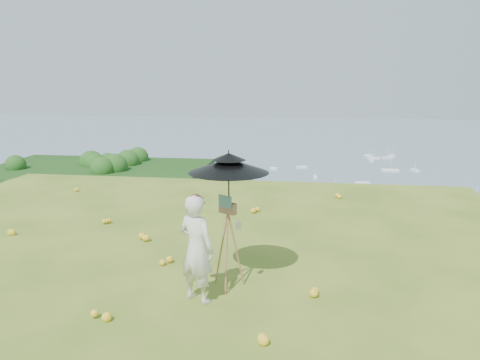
# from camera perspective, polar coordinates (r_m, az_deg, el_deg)

# --- Properties ---
(ground) EXTENTS (14.00, 14.00, 0.00)m
(ground) POSITION_cam_1_polar(r_m,az_deg,el_deg) (8.14, -8.36, -10.29)
(ground) COLOR #4F6B1E
(ground) RESTS_ON ground
(shoreline_tier) EXTENTS (170.00, 28.00, 8.00)m
(shoreline_tier) POSITION_cam_1_polar(r_m,az_deg,el_deg) (91.05, 6.05, -13.35)
(shoreline_tier) COLOR slate
(shoreline_tier) RESTS_ON bay_water
(bay_water) EXTENTS (700.00, 700.00, 0.00)m
(bay_water) POSITION_cam_1_polar(r_m,az_deg,el_deg) (249.98, 7.47, 3.51)
(bay_water) COLOR slate
(bay_water) RESTS_ON ground
(peninsula) EXTENTS (90.00, 60.00, 12.00)m
(peninsula) POSITION_cam_1_polar(r_m,az_deg,el_deg) (182.48, -17.12, 1.48)
(peninsula) COLOR black
(peninsula) RESTS_ON bay_water
(slope_trees) EXTENTS (110.00, 50.00, 6.00)m
(slope_trees) POSITION_cam_1_polar(r_m,az_deg,el_deg) (45.97, 4.75, -11.07)
(slope_trees) COLOR #1F5519
(slope_trees) RESTS_ON forest_slope
(harbor_town) EXTENTS (110.00, 22.00, 5.00)m
(harbor_town) POSITION_cam_1_polar(r_m,az_deg,el_deg) (88.45, 6.15, -9.54)
(harbor_town) COLOR silver
(harbor_town) RESTS_ON shoreline_tier
(moored_boats) EXTENTS (140.00, 140.00, 0.70)m
(moored_boats) POSITION_cam_1_polar(r_m,az_deg,el_deg) (172.79, 2.99, -0.14)
(moored_boats) COLOR white
(moored_boats) RESTS_ON bay_water
(wildflowers) EXTENTS (10.00, 10.50, 0.12)m
(wildflowers) POSITION_cam_1_polar(r_m,az_deg,el_deg) (8.34, -7.88, -9.27)
(wildflowers) COLOR yellow
(wildflowers) RESTS_ON ground
(painter) EXTENTS (0.68, 0.59, 1.56)m
(painter) POSITION_cam_1_polar(r_m,az_deg,el_deg) (6.61, -5.32, -8.34)
(painter) COLOR white
(painter) RESTS_ON ground
(field_easel) EXTENTS (0.75, 0.75, 1.45)m
(field_easel) POSITION_cam_1_polar(r_m,az_deg,el_deg) (7.02, -1.48, -7.55)
(field_easel) COLOR #8F5F3C
(field_easel) RESTS_ON ground
(sun_umbrella) EXTENTS (1.51, 1.51, 0.91)m
(sun_umbrella) POSITION_cam_1_polar(r_m,az_deg,el_deg) (6.79, -1.38, -0.12)
(sun_umbrella) COLOR black
(sun_umbrella) RESTS_ON field_easel
(painter_cap) EXTENTS (0.27, 0.28, 0.10)m
(painter_cap) POSITION_cam_1_polar(r_m,az_deg,el_deg) (6.39, -5.45, -2.14)
(painter_cap) COLOR #C16A70
(painter_cap) RESTS_ON painter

